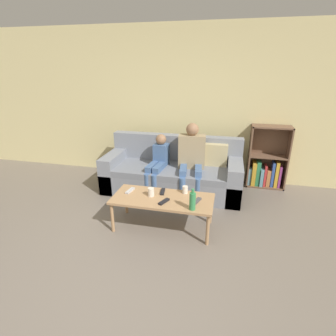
{
  "coord_description": "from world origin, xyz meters",
  "views": [
    {
      "loc": [
        0.94,
        -1.79,
        1.94
      ],
      "look_at": [
        0.17,
        1.54,
        0.61
      ],
      "focal_mm": 28.0,
      "sensor_mm": 36.0,
      "label": 1
    }
  ],
  "objects_px": {
    "bottle": "(193,201)",
    "bookshelf": "(266,164)",
    "cup_far": "(151,192)",
    "tv_remote_0": "(163,192)",
    "tv_remote_3": "(164,202)",
    "tv_remote_1": "(130,191)",
    "person_child": "(158,161)",
    "coffee_table": "(163,201)",
    "tv_remote_2": "(197,201)",
    "cup_near": "(185,190)",
    "couch": "(173,173)",
    "person_adult": "(191,155)"
  },
  "relations": [
    {
      "from": "tv_remote_3",
      "to": "tv_remote_1",
      "type": "bearing_deg",
      "value": -176.64
    },
    {
      "from": "cup_far",
      "to": "tv_remote_1",
      "type": "bearing_deg",
      "value": 168.75
    },
    {
      "from": "cup_far",
      "to": "tv_remote_3",
      "type": "xyz_separation_m",
      "value": [
        0.2,
        -0.13,
        -0.04
      ]
    },
    {
      "from": "cup_near",
      "to": "tv_remote_1",
      "type": "relative_size",
      "value": 0.54
    },
    {
      "from": "person_adult",
      "to": "bottle",
      "type": "xyz_separation_m",
      "value": [
        0.19,
        -1.23,
        -0.13
      ]
    },
    {
      "from": "couch",
      "to": "tv_remote_2",
      "type": "distance_m",
      "value": 1.25
    },
    {
      "from": "tv_remote_2",
      "to": "tv_remote_0",
      "type": "bearing_deg",
      "value": -179.26
    },
    {
      "from": "person_adult",
      "to": "cup_far",
      "type": "distance_m",
      "value": 1.09
    },
    {
      "from": "cup_far",
      "to": "tv_remote_0",
      "type": "relative_size",
      "value": 0.61
    },
    {
      "from": "couch",
      "to": "tv_remote_3",
      "type": "xyz_separation_m",
      "value": [
        0.15,
        -1.23,
        0.14
      ]
    },
    {
      "from": "tv_remote_1",
      "to": "bottle",
      "type": "relative_size",
      "value": 0.69
    },
    {
      "from": "person_adult",
      "to": "cup_near",
      "type": "xyz_separation_m",
      "value": [
        0.05,
        -0.84,
        -0.19
      ]
    },
    {
      "from": "couch",
      "to": "tv_remote_3",
      "type": "relative_size",
      "value": 12.57
    },
    {
      "from": "cup_near",
      "to": "tv_remote_3",
      "type": "relative_size",
      "value": 0.55
    },
    {
      "from": "person_adult",
      "to": "coffee_table",
      "type": "bearing_deg",
      "value": -107.76
    },
    {
      "from": "tv_remote_0",
      "to": "tv_remote_2",
      "type": "relative_size",
      "value": 0.99
    },
    {
      "from": "couch",
      "to": "coffee_table",
      "type": "bearing_deg",
      "value": -84.72
    },
    {
      "from": "tv_remote_2",
      "to": "bottle",
      "type": "xyz_separation_m",
      "value": [
        -0.03,
        -0.19,
        0.1
      ]
    },
    {
      "from": "tv_remote_2",
      "to": "tv_remote_3",
      "type": "distance_m",
      "value": 0.39
    },
    {
      "from": "bookshelf",
      "to": "cup_near",
      "type": "height_order",
      "value": "bookshelf"
    },
    {
      "from": "person_child",
      "to": "tv_remote_3",
      "type": "distance_m",
      "value": 1.15
    },
    {
      "from": "bookshelf",
      "to": "tv_remote_0",
      "type": "relative_size",
      "value": 6.01
    },
    {
      "from": "person_child",
      "to": "tv_remote_0",
      "type": "height_order",
      "value": "person_child"
    },
    {
      "from": "couch",
      "to": "bookshelf",
      "type": "bearing_deg",
      "value": 18.8
    },
    {
      "from": "person_child",
      "to": "bottle",
      "type": "height_order",
      "value": "person_child"
    },
    {
      "from": "bookshelf",
      "to": "tv_remote_1",
      "type": "xyz_separation_m",
      "value": [
        -1.85,
        -1.55,
        0.04
      ]
    },
    {
      "from": "bottle",
      "to": "bookshelf",
      "type": "bearing_deg",
      "value": 61.26
    },
    {
      "from": "cup_far",
      "to": "tv_remote_3",
      "type": "bearing_deg",
      "value": -32.72
    },
    {
      "from": "tv_remote_0",
      "to": "tv_remote_3",
      "type": "relative_size",
      "value": 1.0
    },
    {
      "from": "couch",
      "to": "coffee_table",
      "type": "height_order",
      "value": "couch"
    },
    {
      "from": "coffee_table",
      "to": "tv_remote_3",
      "type": "relative_size",
      "value": 7.15
    },
    {
      "from": "person_child",
      "to": "coffee_table",
      "type": "bearing_deg",
      "value": -65.88
    },
    {
      "from": "coffee_table",
      "to": "tv_remote_0",
      "type": "bearing_deg",
      "value": 104.33
    },
    {
      "from": "coffee_table",
      "to": "cup_near",
      "type": "xyz_separation_m",
      "value": [
        0.25,
        0.19,
        0.09
      ]
    },
    {
      "from": "person_child",
      "to": "cup_near",
      "type": "distance_m",
      "value": 0.97
    },
    {
      "from": "coffee_table",
      "to": "tv_remote_3",
      "type": "height_order",
      "value": "tv_remote_3"
    },
    {
      "from": "coffee_table",
      "to": "cup_near",
      "type": "distance_m",
      "value": 0.32
    },
    {
      "from": "cup_near",
      "to": "bottle",
      "type": "relative_size",
      "value": 0.37
    },
    {
      "from": "cup_far",
      "to": "couch",
      "type": "bearing_deg",
      "value": 87.35
    },
    {
      "from": "couch",
      "to": "coffee_table",
      "type": "xyz_separation_m",
      "value": [
        0.1,
        -1.12,
        0.09
      ]
    },
    {
      "from": "bookshelf",
      "to": "tv_remote_3",
      "type": "distance_m",
      "value": 2.2
    },
    {
      "from": "tv_remote_2",
      "to": "tv_remote_3",
      "type": "bearing_deg",
      "value": -145.94
    },
    {
      "from": "tv_remote_0",
      "to": "coffee_table",
      "type": "bearing_deg",
      "value": -83.11
    },
    {
      "from": "cup_far",
      "to": "bottle",
      "type": "bearing_deg",
      "value": -21.28
    },
    {
      "from": "couch",
      "to": "cup_near",
      "type": "height_order",
      "value": "couch"
    },
    {
      "from": "couch",
      "to": "cup_far",
      "type": "xyz_separation_m",
      "value": [
        -0.05,
        -1.1,
        0.19
      ]
    },
    {
      "from": "coffee_table",
      "to": "tv_remote_2",
      "type": "bearing_deg",
      "value": -0.88
    },
    {
      "from": "bookshelf",
      "to": "tv_remote_3",
      "type": "relative_size",
      "value": 6.01
    },
    {
      "from": "cup_near",
      "to": "tv_remote_3",
      "type": "height_order",
      "value": "cup_near"
    },
    {
      "from": "cup_far",
      "to": "tv_remote_0",
      "type": "bearing_deg",
      "value": 47.64
    }
  ]
}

